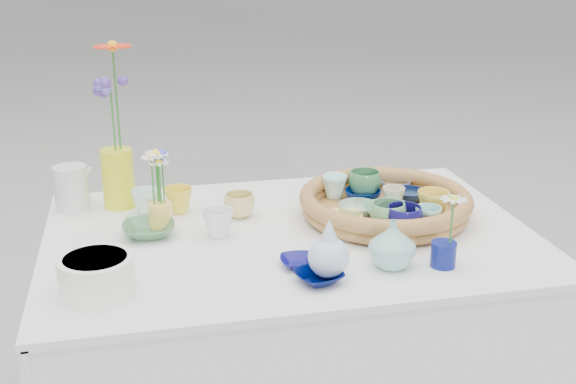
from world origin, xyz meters
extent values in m
imported|color=#02195B|center=(0.25, 0.14, 0.80)|extent=(0.13, 0.13, 0.03)
imported|color=#0E1D45|center=(0.38, 0.11, 0.80)|extent=(0.13, 0.13, 0.03)
imported|color=gold|center=(0.38, -0.04, 0.82)|extent=(0.09, 0.09, 0.08)
imported|color=#53986D|center=(0.27, 0.00, 0.80)|extent=(0.15, 0.15, 0.03)
imported|color=#6AAE76|center=(0.24, -0.08, 0.82)|extent=(0.11, 0.11, 0.07)
imported|color=#9EC0AF|center=(0.20, 0.03, 0.80)|extent=(0.11, 0.11, 0.03)
imported|color=#BEFDF3|center=(0.17, 0.18, 0.82)|extent=(0.08, 0.08, 0.07)
imported|color=beige|center=(0.31, 0.07, 0.81)|extent=(0.08, 0.08, 0.06)
imported|color=#7197D8|center=(0.37, 0.21, 0.80)|extent=(0.12, 0.12, 0.03)
imported|color=#100C52|center=(0.27, -0.11, 0.82)|extent=(0.12, 0.12, 0.07)
imported|color=#FFDF5D|center=(0.14, -0.01, 0.80)|extent=(0.11, 0.11, 0.02)
imported|color=#8CCEC7|center=(0.34, -0.10, 0.81)|extent=(0.07, 0.07, 0.06)
imported|color=#418350|center=(0.26, 0.18, 0.82)|extent=(0.11, 0.11, 0.07)
imported|color=yellow|center=(-0.27, 0.21, 0.80)|extent=(0.10, 0.10, 0.07)
imported|color=#D7C272|center=(-0.11, 0.14, 0.80)|extent=(0.11, 0.11, 0.07)
imported|color=#42724A|center=(-0.36, 0.06, 0.78)|extent=(0.14, 0.14, 0.03)
imported|color=white|center=(-0.18, 0.01, 0.80)|extent=(0.08, 0.08, 0.07)
imported|color=#0D0B5F|center=(-0.02, -0.20, 0.78)|extent=(0.09, 0.09, 0.02)
imported|color=silver|center=(-0.36, 0.22, 0.80)|extent=(0.08, 0.08, 0.07)
imported|color=#00073A|center=(0.00, -0.30, 0.78)|extent=(0.13, 0.13, 0.03)
imported|color=#85C1B4|center=(0.19, -0.25, 0.82)|extent=(0.12, 0.12, 0.12)
cylinder|color=navy|center=(0.31, -0.28, 0.79)|extent=(0.07, 0.07, 0.06)
cylinder|color=yellow|center=(-0.43, 0.29, 0.85)|extent=(0.10, 0.10, 0.17)
cylinder|color=#FFD357|center=(-0.33, 0.11, 0.80)|extent=(0.08, 0.08, 0.07)
camera|label=1|loc=(-0.38, -1.70, 1.50)|focal=45.00mm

